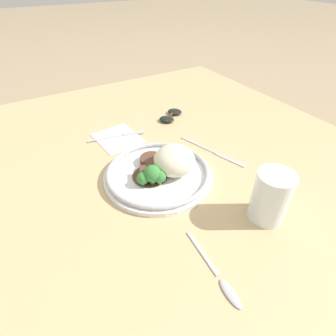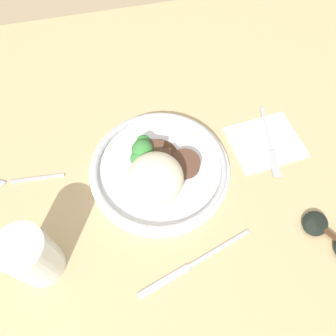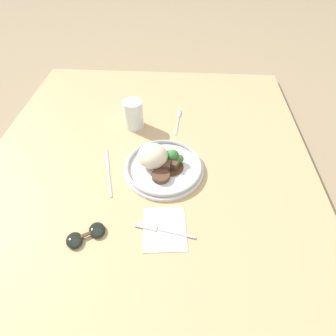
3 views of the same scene
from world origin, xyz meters
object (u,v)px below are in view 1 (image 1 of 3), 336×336
at_px(plate, 161,169).
at_px(fork, 122,135).
at_px(juice_glass, 270,199).
at_px(spoon, 223,282).
at_px(knife, 214,152).
at_px(sunglasses, 171,115).

relative_size(plate, fork, 1.57).
distance_m(plate, juice_glass, 0.26).
xyz_separation_m(plate, spoon, (0.29, -0.05, -0.02)).
height_order(fork, knife, fork).
bearing_deg(knife, spoon, -53.28).
bearing_deg(juice_glass, fork, -163.69).
distance_m(plate, sunglasses, 0.32).
bearing_deg(juice_glass, plate, -151.34).
bearing_deg(sunglasses, juice_glass, -39.92).
distance_m(knife, spoon, 0.38).
bearing_deg(spoon, sunglasses, 161.34).
distance_m(fork, knife, 0.29).
xyz_separation_m(plate, sunglasses, (-0.26, 0.19, -0.02)).
height_order(plate, spoon, plate).
bearing_deg(juice_glass, knife, 166.95).
xyz_separation_m(fork, sunglasses, (-0.03, 0.20, 0.00)).
bearing_deg(sunglasses, fork, -113.51).
xyz_separation_m(fork, spoon, (0.52, -0.04, -0.00)).
xyz_separation_m(juice_glass, fork, (-0.45, -0.13, -0.05)).
distance_m(knife, sunglasses, 0.25).
bearing_deg(knife, juice_glass, -29.99).
height_order(fork, sunglasses, sunglasses).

